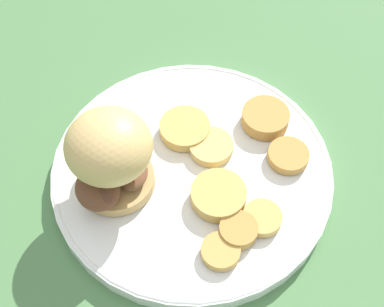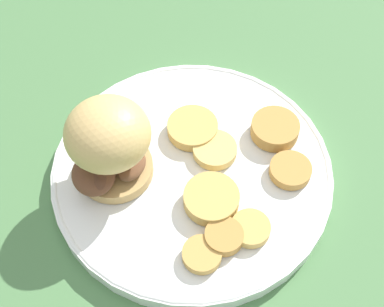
% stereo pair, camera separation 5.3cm
% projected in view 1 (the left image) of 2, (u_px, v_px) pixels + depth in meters
% --- Properties ---
extents(ground_plane, '(4.00, 4.00, 0.00)m').
position_uv_depth(ground_plane, '(192.00, 177.00, 0.57)').
color(ground_plane, '#4C7A47').
extents(dinner_plate, '(0.29, 0.29, 0.02)m').
position_uv_depth(dinner_plate, '(192.00, 172.00, 0.56)').
color(dinner_plate, white).
rests_on(dinner_plate, ground_plane).
extents(sandwich, '(0.09, 0.08, 0.10)m').
position_uv_depth(sandwich, '(109.00, 159.00, 0.50)').
color(sandwich, tan).
rests_on(sandwich, dinner_plate).
extents(potato_round_0, '(0.04, 0.04, 0.01)m').
position_uv_depth(potato_round_0, '(261.00, 219.00, 0.51)').
color(potato_round_0, tan).
rests_on(potato_round_0, dinner_plate).
extents(potato_round_1, '(0.04, 0.04, 0.01)m').
position_uv_depth(potato_round_1, '(238.00, 230.00, 0.50)').
color(potato_round_1, '#BC8942').
rests_on(potato_round_1, dinner_plate).
extents(potato_round_2, '(0.05, 0.05, 0.01)m').
position_uv_depth(potato_round_2, '(213.00, 148.00, 0.56)').
color(potato_round_2, '#DBB766').
rests_on(potato_round_2, dinner_plate).
extents(potato_round_3, '(0.04, 0.04, 0.01)m').
position_uv_depth(potato_round_3, '(221.00, 251.00, 0.49)').
color(potato_round_3, tan).
rests_on(potato_round_3, dinner_plate).
extents(potato_round_4, '(0.05, 0.05, 0.01)m').
position_uv_depth(potato_round_4, '(218.00, 195.00, 0.52)').
color(potato_round_4, tan).
rests_on(potato_round_4, dinner_plate).
extents(potato_round_5, '(0.04, 0.04, 0.01)m').
position_uv_depth(potato_round_5, '(288.00, 156.00, 0.55)').
color(potato_round_5, '#BC8942').
rests_on(potato_round_5, dinner_plate).
extents(potato_round_6, '(0.05, 0.05, 0.02)m').
position_uv_depth(potato_round_6, '(265.00, 118.00, 0.58)').
color(potato_round_6, '#BC8942').
rests_on(potato_round_6, dinner_plate).
extents(potato_round_7, '(0.05, 0.05, 0.01)m').
position_uv_depth(potato_round_7, '(185.00, 128.00, 0.57)').
color(potato_round_7, tan).
rests_on(potato_round_7, dinner_plate).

